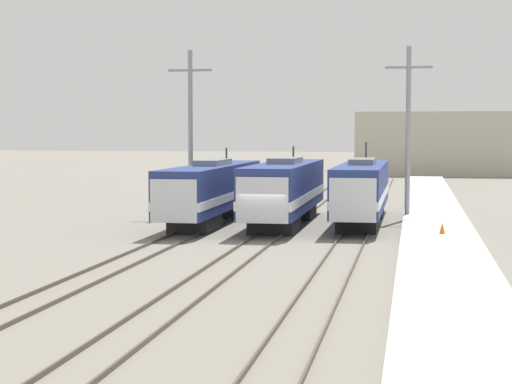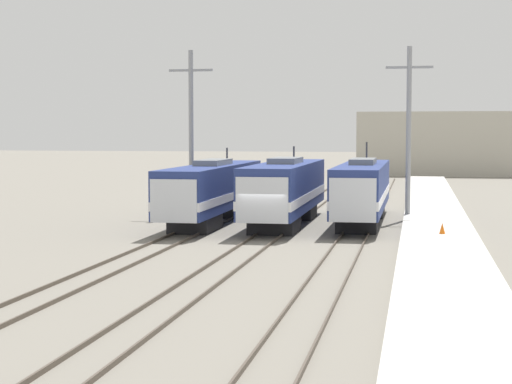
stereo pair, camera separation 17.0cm
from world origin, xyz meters
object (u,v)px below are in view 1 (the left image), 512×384
(catenary_tower_left, at_px, (190,130))
(locomotive_far_right, at_px, (362,190))
(traffic_cone, at_px, (442,228))
(locomotive_center, at_px, (284,191))
(locomotive_far_left, at_px, (211,191))
(catenary_tower_right, at_px, (408,130))

(catenary_tower_left, bearing_deg, locomotive_far_right, -13.75)
(catenary_tower_left, xyz_separation_m, traffic_cone, (16.52, -10.66, -5.22))
(traffic_cone, bearing_deg, locomotive_far_right, 121.17)
(locomotive_center, bearing_deg, locomotive_far_left, 178.60)
(catenary_tower_left, bearing_deg, locomotive_far_left, -61.31)
(locomotive_far_right, height_order, catenary_tower_left, catenary_tower_left)
(locomotive_far_left, bearing_deg, catenary_tower_right, 20.87)
(locomotive_center, height_order, locomotive_far_right, locomotive_far_right)
(locomotive_center, distance_m, traffic_cone, 11.17)
(locomotive_far_right, bearing_deg, catenary_tower_right, 46.16)
(traffic_cone, bearing_deg, catenary_tower_right, 100.21)
(locomotive_far_left, height_order, catenary_tower_left, catenary_tower_left)
(locomotive_far_right, distance_m, catenary_tower_left, 12.75)
(locomotive_far_right, relative_size, catenary_tower_right, 1.54)
(locomotive_center, distance_m, catenary_tower_right, 9.57)
(traffic_cone, bearing_deg, locomotive_far_left, 156.62)
(locomotive_far_left, distance_m, locomotive_center, 4.65)
(locomotive_far_left, relative_size, locomotive_center, 1.10)
(locomotive_far_left, height_order, locomotive_far_right, locomotive_far_right)
(locomotive_far_left, height_order, locomotive_center, locomotive_center)
(traffic_cone, bearing_deg, catenary_tower_left, 147.17)
(locomotive_far_right, bearing_deg, traffic_cone, -58.83)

